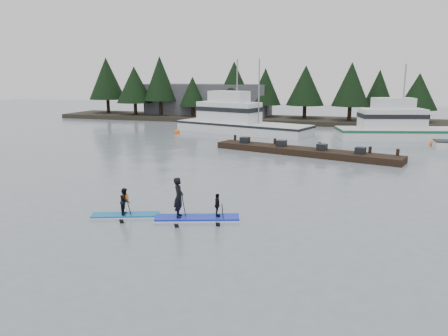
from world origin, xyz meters
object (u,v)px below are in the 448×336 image
(fishing_boat_large, at_px, (239,127))
(paddleboard_duo, at_px, (192,207))
(fishing_boat_medium, at_px, (403,133))
(paddleboard_solo, at_px, (125,207))
(floating_dock, at_px, (304,152))

(fishing_boat_large, xyz_separation_m, paddleboard_duo, (5.80, -29.73, -0.07))
(fishing_boat_medium, bearing_deg, fishing_boat_large, 164.76)
(paddleboard_solo, xyz_separation_m, paddleboard_duo, (3.04, 0.47, 0.15))
(fishing_boat_large, height_order, paddleboard_duo, fishing_boat_large)
(paddleboard_solo, bearing_deg, floating_dock, 51.96)
(floating_dock, xyz_separation_m, paddleboard_solo, (-5.87, -18.18, 0.18))
(fishing_boat_large, bearing_deg, paddleboard_solo, -67.83)
(fishing_boat_large, height_order, paddleboard_solo, fishing_boat_large)
(fishing_boat_large, height_order, floating_dock, fishing_boat_large)
(fishing_boat_medium, height_order, floating_dock, fishing_boat_medium)
(fishing_boat_medium, distance_m, paddleboard_duo, 31.67)
(paddleboard_duo, bearing_deg, fishing_boat_large, 82.77)
(paddleboard_solo, bearing_deg, paddleboard_duo, -11.29)
(fishing_boat_medium, bearing_deg, paddleboard_solo, -130.24)
(paddleboard_solo, height_order, paddleboard_duo, paddleboard_duo)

